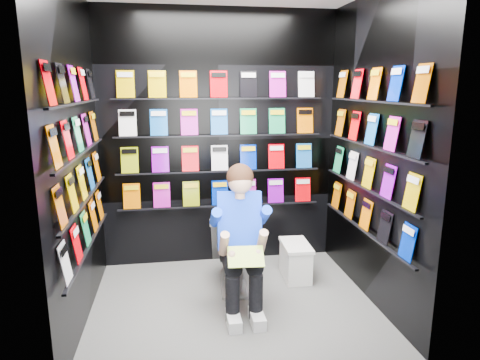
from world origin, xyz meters
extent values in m
plane|color=#585856|center=(0.00, 0.00, 0.00)|extent=(2.40, 2.40, 0.00)
cube|color=black|center=(0.00, 1.00, 1.30)|extent=(2.40, 0.04, 2.60)
cube|color=black|center=(0.00, -1.00, 1.30)|extent=(2.40, 0.04, 2.60)
cube|color=black|center=(-1.20, 0.00, 1.30)|extent=(0.04, 2.00, 2.60)
cube|color=black|center=(1.20, 0.00, 1.30)|extent=(0.04, 2.00, 2.60)
imported|color=silver|center=(0.05, 0.37, 0.37)|extent=(0.48, 0.78, 0.73)
cube|color=white|center=(0.68, 0.43, 0.16)|extent=(0.25, 0.43, 0.32)
cube|color=white|center=(0.68, 0.43, 0.33)|extent=(0.27, 0.46, 0.03)
cube|color=green|center=(0.05, -0.36, 0.58)|extent=(0.29, 0.18, 0.12)
camera|label=1|loc=(-0.47, -3.35, 1.84)|focal=32.00mm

